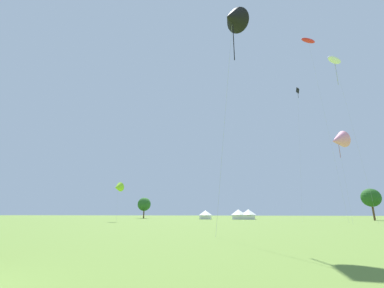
{
  "coord_description": "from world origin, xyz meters",
  "views": [
    {
      "loc": [
        7.65,
        -4.07,
        1.68
      ],
      "look_at": [
        0.0,
        32.0,
        11.54
      ],
      "focal_mm": 24.26,
      "sensor_mm": 36.0,
      "label": 1
    }
  ],
  "objects_px": {
    "kite_lime_delta": "(118,187)",
    "festival_tent_right": "(205,214)",
    "kite_pink_delta": "(338,140)",
    "kite_red_parafoil": "(308,41)",
    "kite_black_diamond": "(298,96)",
    "kite_black_delta": "(233,18)",
    "festival_tent_left": "(238,214)",
    "kite_white_parafoil": "(334,60)",
    "festival_tent_center": "(249,214)",
    "tree_distant_left": "(371,198)",
    "tree_distant_right": "(144,204)"
  },
  "relations": [
    {
      "from": "kite_lime_delta",
      "to": "tree_distant_right",
      "type": "relative_size",
      "value": 1.15
    },
    {
      "from": "kite_red_parafoil",
      "to": "festival_tent_center",
      "type": "relative_size",
      "value": 9.0
    },
    {
      "from": "kite_white_parafoil",
      "to": "festival_tent_center",
      "type": "relative_size",
      "value": 7.54
    },
    {
      "from": "kite_pink_delta",
      "to": "festival_tent_right",
      "type": "height_order",
      "value": "kite_pink_delta"
    },
    {
      "from": "kite_black_diamond",
      "to": "kite_black_delta",
      "type": "bearing_deg",
      "value": -109.28
    },
    {
      "from": "kite_white_parafoil",
      "to": "kite_black_delta",
      "type": "bearing_deg",
      "value": -122.69
    },
    {
      "from": "tree_distant_left",
      "to": "tree_distant_right",
      "type": "relative_size",
      "value": 1.1
    },
    {
      "from": "kite_red_parafoil",
      "to": "kite_pink_delta",
      "type": "relative_size",
      "value": 2.41
    },
    {
      "from": "festival_tent_right",
      "to": "kite_red_parafoil",
      "type": "bearing_deg",
      "value": -43.09
    },
    {
      "from": "kite_pink_delta",
      "to": "kite_black_diamond",
      "type": "distance_m",
      "value": 16.85
    },
    {
      "from": "festival_tent_right",
      "to": "tree_distant_left",
      "type": "distance_m",
      "value": 42.57
    },
    {
      "from": "kite_black_delta",
      "to": "kite_black_diamond",
      "type": "xyz_separation_m",
      "value": [
        12.84,
        36.71,
        7.82
      ]
    },
    {
      "from": "kite_white_parafoil",
      "to": "tree_distant_left",
      "type": "bearing_deg",
      "value": 63.22
    },
    {
      "from": "kite_pink_delta",
      "to": "festival_tent_left",
      "type": "height_order",
      "value": "kite_pink_delta"
    },
    {
      "from": "kite_black_delta",
      "to": "festival_tent_right",
      "type": "distance_m",
      "value": 59.99
    },
    {
      "from": "tree_distant_right",
      "to": "kite_lime_delta",
      "type": "bearing_deg",
      "value": -76.34
    },
    {
      "from": "kite_lime_delta",
      "to": "kite_pink_delta",
      "type": "bearing_deg",
      "value": -2.66
    },
    {
      "from": "festival_tent_left",
      "to": "kite_white_parafoil",
      "type": "bearing_deg",
      "value": -51.34
    },
    {
      "from": "kite_black_delta",
      "to": "kite_lime_delta",
      "type": "xyz_separation_m",
      "value": [
        -25.94,
        29.07,
        -12.68
      ]
    },
    {
      "from": "festival_tent_left",
      "to": "festival_tent_center",
      "type": "relative_size",
      "value": 0.99
    },
    {
      "from": "festival_tent_left",
      "to": "festival_tent_center",
      "type": "height_order",
      "value": "festival_tent_center"
    },
    {
      "from": "kite_pink_delta",
      "to": "tree_distant_left",
      "type": "xyz_separation_m",
      "value": [
        13.87,
        25.19,
        -8.67
      ]
    },
    {
      "from": "festival_tent_right",
      "to": "festival_tent_center",
      "type": "height_order",
      "value": "festival_tent_center"
    },
    {
      "from": "festival_tent_left",
      "to": "kite_black_delta",
      "type": "bearing_deg",
      "value": -87.6
    },
    {
      "from": "kite_lime_delta",
      "to": "festival_tent_right",
      "type": "bearing_deg",
      "value": 62.22
    },
    {
      "from": "kite_black_delta",
      "to": "kite_white_parafoil",
      "type": "xyz_separation_m",
      "value": [
        18.87,
        29.41,
        11.6
      ]
    },
    {
      "from": "festival_tent_right",
      "to": "festival_tent_left",
      "type": "xyz_separation_m",
      "value": [
        9.45,
        -0.0,
        0.13
      ]
    },
    {
      "from": "festival_tent_right",
      "to": "festival_tent_center",
      "type": "bearing_deg",
      "value": 0.0
    },
    {
      "from": "kite_red_parafoil",
      "to": "festival_tent_right",
      "type": "height_order",
      "value": "kite_red_parafoil"
    },
    {
      "from": "kite_red_parafoil",
      "to": "kite_black_diamond",
      "type": "height_order",
      "value": "kite_red_parafoil"
    },
    {
      "from": "kite_pink_delta",
      "to": "kite_red_parafoil",
      "type": "bearing_deg",
      "value": 112.81
    },
    {
      "from": "kite_pink_delta",
      "to": "tree_distant_right",
      "type": "height_order",
      "value": "kite_pink_delta"
    },
    {
      "from": "festival_tent_left",
      "to": "tree_distant_right",
      "type": "relative_size",
      "value": 0.6
    },
    {
      "from": "kite_black_delta",
      "to": "kite_lime_delta",
      "type": "relative_size",
      "value": 2.63
    },
    {
      "from": "kite_white_parafoil",
      "to": "tree_distant_left",
      "type": "distance_m",
      "value": 36.36
    },
    {
      "from": "kite_pink_delta",
      "to": "kite_white_parafoil",
      "type": "bearing_deg",
      "value": 44.86
    },
    {
      "from": "kite_black_delta",
      "to": "tree_distant_left",
      "type": "distance_m",
      "value": 62.14
    },
    {
      "from": "kite_black_delta",
      "to": "kite_lime_delta",
      "type": "height_order",
      "value": "kite_black_delta"
    },
    {
      "from": "kite_pink_delta",
      "to": "festival_tent_left",
      "type": "distance_m",
      "value": 36.69
    },
    {
      "from": "kite_red_parafoil",
      "to": "kite_lime_delta",
      "type": "relative_size",
      "value": 4.73
    },
    {
      "from": "kite_black_diamond",
      "to": "festival_tent_center",
      "type": "distance_m",
      "value": 34.55
    },
    {
      "from": "kite_black_diamond",
      "to": "festival_tent_center",
      "type": "bearing_deg",
      "value": 122.81
    },
    {
      "from": "tree_distant_left",
      "to": "kite_lime_delta",
      "type": "bearing_deg",
      "value": -157.61
    },
    {
      "from": "kite_black_delta",
      "to": "kite_white_parafoil",
      "type": "distance_m",
      "value": 36.82
    },
    {
      "from": "kite_white_parafoil",
      "to": "kite_lime_delta",
      "type": "bearing_deg",
      "value": -179.57
    },
    {
      "from": "festival_tent_left",
      "to": "festival_tent_right",
      "type": "bearing_deg",
      "value": 180.0
    },
    {
      "from": "kite_pink_delta",
      "to": "kite_black_delta",
      "type": "xyz_separation_m",
      "value": [
        -16.55,
        -27.1,
        5.51
      ]
    },
    {
      "from": "kite_white_parafoil",
      "to": "tree_distant_right",
      "type": "bearing_deg",
      "value": 145.92
    },
    {
      "from": "festival_tent_right",
      "to": "kite_white_parafoil",
      "type": "bearing_deg",
      "value": -40.85
    },
    {
      "from": "kite_white_parafoil",
      "to": "festival_tent_right",
      "type": "relative_size",
      "value": 8.29
    }
  ]
}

